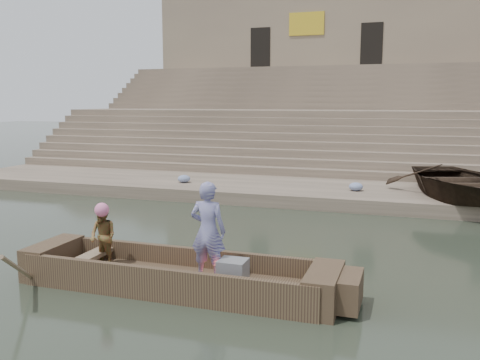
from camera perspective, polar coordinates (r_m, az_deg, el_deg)
The scene contains 13 objects.
ground at distance 9.46m, azimuth 14.53°, elevation -11.49°, with size 120.00×120.00×0.00m, color #252E22.
lower_landing at distance 17.16m, azimuth 16.39°, elevation -1.78°, with size 32.00×4.00×0.40m, color gray.
mid_landing at distance 24.45m, azimuth 17.15°, elevation 4.07°, with size 32.00×3.00×2.80m, color gray.
upper_landing at distance 31.39m, azimuth 17.55°, elevation 7.20°, with size 32.00×3.00×5.20m, color gray.
ghat_steps at distance 26.11m, azimuth 17.28°, elevation 5.22°, with size 32.00×11.00×5.20m.
building_wall at distance 35.46m, azimuth 17.89°, elevation 12.17°, with size 32.00×5.07×11.20m.
main_rowboat at distance 9.17m, azimuth -7.02°, elevation -11.19°, with size 5.00×1.30×0.22m, color brown.
rowboat_trim at distance 9.02m, azimuth -5.83°, elevation -10.21°, with size 6.04×2.63×1.78m.
standing_man at distance 8.71m, azimuth -3.56°, elevation -5.64°, with size 0.62×0.40×1.69m, color navy.
rowing_man at distance 9.80m, azimuth -14.93°, elevation -6.04°, with size 0.54×0.42×1.11m, color #27772A.
television at distance 8.70m, azimuth -0.87°, elevation -10.08°, with size 0.46×0.42×0.40m.
beached_rowboat at distance 16.43m, azimuth 23.16°, elevation -0.08°, with size 3.51×4.91×1.02m, color #2D2116.
cloth_bundles at distance 16.95m, azimuth 18.42°, elevation -0.86°, with size 17.24×1.56×0.26m.
Camera 1 is at (0.49, -8.88, 3.23)m, focal length 38.54 mm.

